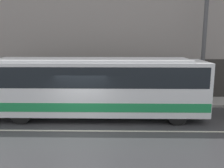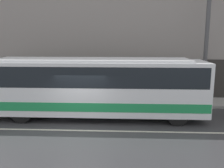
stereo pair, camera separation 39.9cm
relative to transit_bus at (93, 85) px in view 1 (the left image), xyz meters
The scene contains 6 objects.
ground_plane 2.75m from the transit_bus, 102.29° to the right, with size 60.00×60.00×0.00m, color #38383A.
sidewalk 3.57m from the transit_bus, 98.10° to the left, with size 60.00×2.25×0.16m.
building_facade 6.28m from the transit_bus, 95.77° to the left, with size 60.00×0.35×13.00m.
lane_stripe 2.74m from the transit_bus, 102.29° to the right, with size 54.00×0.14×0.01m.
transit_bus is the anchor object (origin of this frame).
utility_pole_near 7.70m from the transit_bus, 22.16° to the left, with size 0.25×0.25×8.66m.
Camera 1 is at (1.71, -10.99, 4.33)m, focal length 40.00 mm.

